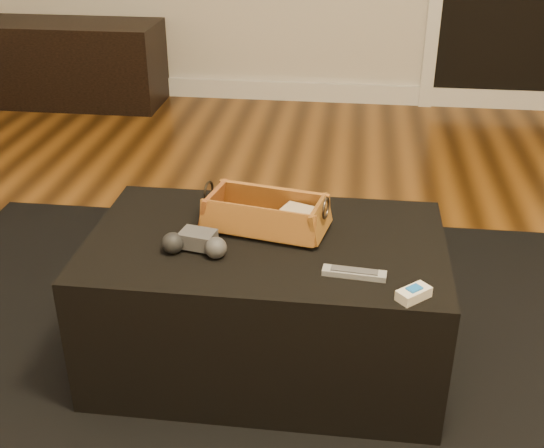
# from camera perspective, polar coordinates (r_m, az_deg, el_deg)

# --- Properties ---
(floor) EXTENTS (5.00, 5.50, 0.01)m
(floor) POSITION_cam_1_polar(r_m,az_deg,el_deg) (2.12, -5.76, -12.33)
(floor) COLOR brown
(floor) RESTS_ON ground
(baseboard) EXTENTS (5.00, 0.04, 0.12)m
(baseboard) POSITION_cam_1_polar(r_m,az_deg,el_deg) (4.52, 1.73, 11.04)
(baseboard) COLOR white
(baseboard) RESTS_ON floor
(media_cabinet) EXTENTS (1.30, 0.45, 0.51)m
(media_cabinet) POSITION_cam_1_polar(r_m,az_deg,el_deg) (4.63, -17.41, 12.74)
(media_cabinet) COLOR black
(media_cabinet) RESTS_ON floor
(area_rug) EXTENTS (2.60, 2.00, 0.01)m
(area_rug) POSITION_cam_1_polar(r_m,az_deg,el_deg) (2.11, -0.66, -12.12)
(area_rug) COLOR black
(area_rug) RESTS_ON floor
(ottoman) EXTENTS (1.00, 0.60, 0.42)m
(ottoman) POSITION_cam_1_polar(r_m,az_deg,el_deg) (2.02, -0.50, -6.50)
(ottoman) COLOR black
(ottoman) RESTS_ON area_rug
(tv_remote) EXTENTS (0.19, 0.06, 0.02)m
(tv_remote) POSITION_cam_1_polar(r_m,az_deg,el_deg) (1.95, -1.14, 0.12)
(tv_remote) COLOR black
(tv_remote) RESTS_ON wicker_basket
(cloth_bundle) EXTENTS (0.11, 0.10, 0.05)m
(cloth_bundle) POSITION_cam_1_polar(r_m,az_deg,el_deg) (1.94, 2.32, 0.60)
(cloth_bundle) COLOR #C5AE88
(cloth_bundle) RESTS_ON wicker_basket
(wicker_basket) EXTENTS (0.38, 0.25, 0.12)m
(wicker_basket) POSITION_cam_1_polar(r_m,az_deg,el_deg) (1.95, -0.52, 0.72)
(wicker_basket) COLOR #A97526
(wicker_basket) RESTS_ON ottoman
(game_controller) EXTENTS (0.18, 0.11, 0.06)m
(game_controller) POSITION_cam_1_polar(r_m,az_deg,el_deg) (1.84, -6.40, -1.58)
(game_controller) COLOR #3B3A3E
(game_controller) RESTS_ON ottoman
(silver_remote) EXTENTS (0.17, 0.05, 0.02)m
(silver_remote) POSITION_cam_1_polar(r_m,az_deg,el_deg) (1.75, 6.90, -4.09)
(silver_remote) COLOR #929499
(silver_remote) RESTS_ON ottoman
(cream_gadget) EXTENTS (0.09, 0.09, 0.03)m
(cream_gadget) POSITION_cam_1_polar(r_m,az_deg,el_deg) (1.68, 11.77, -5.71)
(cream_gadget) COLOR beige
(cream_gadget) RESTS_ON ottoman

